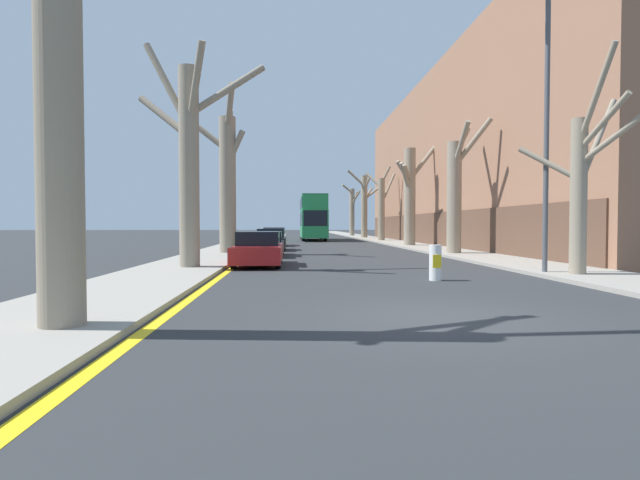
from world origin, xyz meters
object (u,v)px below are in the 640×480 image
Objects in this scene: street_tree_left_1 at (189,156)px; parked_car_1 at (266,244)px; street_tree_right_2 at (410,194)px; street_tree_left_2 at (227,179)px; lamp_post at (544,118)px; parked_car_2 at (271,240)px; street_tree_right_0 at (583,181)px; street_tree_right_4 at (365,204)px; street_tree_right_3 at (382,206)px; street_tree_right_1 at (456,191)px; double_decker_bus at (313,216)px; parked_car_3 at (274,237)px; parked_car_0 at (259,249)px; street_tree_left_0 at (63,40)px; traffic_bollard at (435,263)px; street_tree_right_5 at (352,211)px.

parked_car_1 is (2.30, 7.78, -3.42)m from street_tree_left_1.
street_tree_left_2 is at bearing -142.69° from street_tree_right_2.
parked_car_2 is at bearing 119.47° from lamp_post.
street_tree_right_4 is at bearing 90.04° from street_tree_right_0.
street_tree_right_1 is at bearing -90.35° from street_tree_right_3.
double_decker_bus is (-6.54, 3.66, -0.85)m from street_tree_right_3.
street_tree_left_2 is at bearing -100.65° from parked_car_3.
street_tree_right_2 reaches higher than parked_car_2.
street_tree_right_0 is 0.86× the size of street_tree_right_2.
double_decker_bus is 2.56× the size of parked_car_0.
street_tree_right_1 reaches higher than parked_car_0.
parked_car_1 is (2.04, 18.09, -3.70)m from street_tree_left_0.
parked_car_3 is at bearing 79.35° from street_tree_left_2.
street_tree_left_0 reaches higher than street_tree_left_2.
street_tree_right_0 is 1.43× the size of parked_car_0.
street_tree_right_1 is 12.01m from parked_car_0.
lamp_post is 8.74× the size of traffic_bollard.
parked_car_1 is (-10.00, -10.53, -3.27)m from street_tree_right_2.
parked_car_2 is (2.04, 23.95, -3.66)m from street_tree_left_0.
street_tree_right_4 is 1.79× the size of parked_car_1.
street_tree_right_2 is 10.69m from parked_car_3.
street_tree_right_5 is at bearing 90.65° from street_tree_right_3.
street_tree_left_1 is at bearing 164.44° from street_tree_right_0.
street_tree_right_5 is (-0.11, 43.84, 0.20)m from street_tree_right_1.
street_tree_right_5 is at bearing 77.41° from parked_car_1.
street_tree_right_5 is 55.85m from traffic_bollard.
street_tree_right_4 is at bearing 84.18° from traffic_bollard.
traffic_bollard is at bearing -59.75° from street_tree_left_2.
parked_car_1 is at bearing 83.57° from street_tree_left_0.
street_tree_left_2 reaches higher than street_tree_right_5.
street_tree_right_2 is 11.92m from street_tree_right_3.
traffic_bollard is at bearing -175.07° from street_tree_right_0.
traffic_bollard is at bearing -45.92° from parked_car_0.
lamp_post is (9.19, -16.26, 4.31)m from parked_car_2.
street_tree_right_1 is 0.93× the size of street_tree_right_2.
street_tree_right_4 is at bearing 73.25° from street_tree_left_1.
street_tree_left_1 is at bearing -99.76° from double_decker_bus.
parked_car_1 is at bearing -31.72° from street_tree_left_2.
parked_car_2 is at bearing 80.42° from street_tree_left_1.
double_decker_bus is (5.56, 44.20, -1.75)m from street_tree_left_0.
street_tree_right_2 reaches higher than street_tree_right_0.
street_tree_right_1 is 43.84m from street_tree_right_5.
street_tree_left_1 is 0.93× the size of street_tree_left_2.
lamp_post is at bearing -46.00° from street_tree_left_2.
street_tree_left_2 is 17.44m from street_tree_right_0.
traffic_bollard is (7.72, -3.82, -3.52)m from street_tree_left_1.
street_tree_left_1 is 8.81m from parked_car_1.
street_tree_right_1 is 0.98× the size of street_tree_right_5.
parked_car_1 is 12.54m from parked_car_3.
parked_car_3 is at bearing -104.57° from double_decker_bus.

